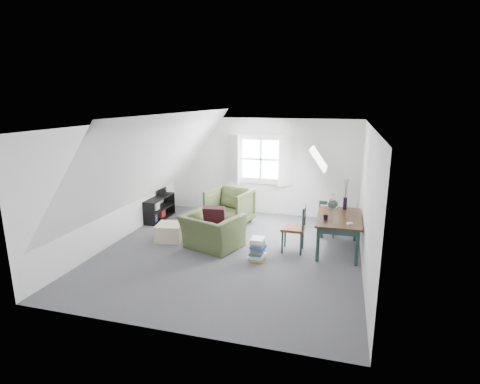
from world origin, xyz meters
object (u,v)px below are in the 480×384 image
(ottoman, at_px, (170,232))
(magazine_stack, at_px, (258,249))
(dining_chair_far, at_px, (327,217))
(media_shelf, at_px, (158,209))
(dining_chair_near, at_px, (295,228))
(armchair_far, at_px, (230,224))
(armchair_near, at_px, (213,247))
(dining_table, at_px, (339,221))

(ottoman, height_order, magazine_stack, magazine_stack)
(dining_chair_far, relative_size, magazine_stack, 1.99)
(dining_chair_far, distance_m, media_shelf, 4.16)
(dining_chair_far, xyz_separation_m, media_shelf, (-4.16, 0.06, -0.18))
(dining_chair_near, bearing_deg, ottoman, -103.77)
(armchair_far, height_order, ottoman, armchair_far)
(armchair_far, relative_size, media_shelf, 0.86)
(armchair_near, relative_size, ottoman, 2.02)
(armchair_near, xyz_separation_m, ottoman, (-1.03, 0.16, 0.18))
(media_shelf, bearing_deg, armchair_near, -36.77)
(ottoman, height_order, dining_table, dining_table)
(armchair_near, distance_m, dining_chair_far, 2.61)
(dining_chair_far, height_order, dining_chair_near, dining_chair_near)
(ottoman, relative_size, dining_chair_far, 0.64)
(dining_chair_near, xyz_separation_m, media_shelf, (-3.59, 1.12, -0.24))
(armchair_near, relative_size, media_shelf, 0.97)
(dining_chair_near, xyz_separation_m, magazine_stack, (-0.62, -0.59, -0.28))
(armchair_near, xyz_separation_m, magazine_stack, (1.03, -0.33, 0.21))
(armchair_far, bearing_deg, dining_chair_near, -23.09)
(dining_chair_far, distance_m, magazine_stack, 2.04)
(ottoman, relative_size, media_shelf, 0.48)
(ottoman, height_order, media_shelf, media_shelf)
(armchair_near, xyz_separation_m, armchair_far, (-0.09, 1.50, 0.00))
(magazine_stack, bearing_deg, armchair_far, 121.31)
(ottoman, bearing_deg, media_shelf, 126.98)
(armchair_near, relative_size, armchair_far, 1.13)
(magazine_stack, bearing_deg, dining_table, 30.82)
(armchair_far, xyz_separation_m, dining_table, (2.56, -0.97, 0.62))
(armchair_far, height_order, dining_chair_near, dining_chair_near)
(dining_chair_far, bearing_deg, dining_table, 90.35)
(ottoman, bearing_deg, dining_table, 6.07)
(armchair_far, distance_m, ottoman, 1.65)
(armchair_near, height_order, magazine_stack, magazine_stack)
(media_shelf, bearing_deg, dining_table, -12.35)
(ottoman, distance_m, dining_chair_near, 2.69)
(media_shelf, height_order, magazine_stack, media_shelf)
(armchair_near, relative_size, magazine_stack, 2.57)
(armchair_near, bearing_deg, dining_chair_far, -130.43)
(armchair_far, bearing_deg, media_shelf, -163.89)
(armchair_near, distance_m, dining_table, 2.60)
(armchair_near, bearing_deg, ottoman, 10.12)
(media_shelf, bearing_deg, dining_chair_far, -2.31)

